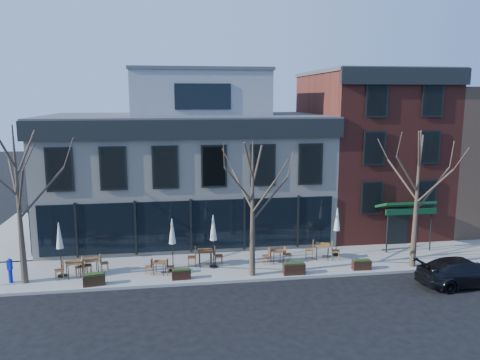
{
  "coord_description": "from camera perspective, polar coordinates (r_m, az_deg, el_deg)",
  "views": [
    {
      "loc": [
        -1.1,
        -26.85,
        9.33
      ],
      "look_at": [
        3.24,
        2.0,
        4.18
      ],
      "focal_mm": 35.0,
      "sensor_mm": 36.0,
      "label": 1
    }
  ],
  "objects": [
    {
      "name": "cafe_set_0",
      "position": [
        26.12,
        -19.65,
        -9.99
      ],
      "size": [
        1.91,
        1.08,
        0.99
      ],
      "color": "brown",
      "rests_on": "sidewalk_front"
    },
    {
      "name": "cafe_set_3",
      "position": [
        26.28,
        -4.26,
        -9.22
      ],
      "size": [
        1.98,
        0.8,
        1.05
      ],
      "color": "brown",
      "rests_on": "sidewalk_front"
    },
    {
      "name": "parked_sedan",
      "position": [
        26.45,
        25.54,
        -10.07
      ],
      "size": [
        4.88,
        2.26,
        1.38
      ],
      "primitive_type": "imported",
      "rotation": [
        0.0,
        0.0,
        1.64
      ],
      "color": "black",
      "rests_on": "ground"
    },
    {
      "name": "sidewalk_front",
      "position": [
        26.74,
        1.37,
        -10.25
      ],
      "size": [
        33.5,
        4.7,
        0.15
      ],
      "primitive_type": "cube",
      "color": "gray",
      "rests_on": "ground"
    },
    {
      "name": "red_brick_building",
      "position": [
        35.01,
        15.28,
        3.6
      ],
      "size": [
        8.2,
        11.78,
        11.18
      ],
      "color": "maroon",
      "rests_on": "ground"
    },
    {
      "name": "umbrella_2",
      "position": [
        25.5,
        -3.28,
        -6.18
      ],
      "size": [
        0.47,
        0.47,
        2.95
      ],
      "color": "black",
      "rests_on": "sidewalk_front"
    },
    {
      "name": "tree_corner",
      "position": [
        25.3,
        -25.36,
        -2.56
      ],
      "size": [
        3.93,
        3.98,
        7.92
      ],
      "color": "#382B21",
      "rests_on": "sidewalk_front"
    },
    {
      "name": "tree_mid",
      "position": [
        23.97,
        1.56,
        -3.36
      ],
      "size": [
        3.5,
        3.55,
        7.04
      ],
      "color": "#382B21",
      "rests_on": "sidewalk_front"
    },
    {
      "name": "ground",
      "position": [
        28.45,
        -5.94,
        -9.19
      ],
      "size": [
        120.0,
        120.0,
        0.0
      ],
      "primitive_type": "plane",
      "color": "black",
      "rests_on": "ground"
    },
    {
      "name": "umbrella_0",
      "position": [
        25.94,
        -21.15,
        -6.69
      ],
      "size": [
        0.46,
        0.46,
        2.88
      ],
      "color": "black",
      "rests_on": "sidewalk_front"
    },
    {
      "name": "cafe_set_1",
      "position": [
        26.34,
        -17.62,
        -9.78
      ],
      "size": [
        1.79,
        0.95,
        0.92
      ],
      "color": "brown",
      "rests_on": "sidewalk_front"
    },
    {
      "name": "tree_right",
      "position": [
        26.96,
        20.77,
        -2.01
      ],
      "size": [
        3.72,
        3.77,
        7.48
      ],
      "color": "#382B21",
      "rests_on": "sidewalk_front"
    },
    {
      "name": "cafe_set_5",
      "position": [
        27.6,
        10.02,
        -8.38
      ],
      "size": [
        2.06,
        1.1,
        1.06
      ],
      "color": "brown",
      "rests_on": "sidewalk_front"
    },
    {
      "name": "cafe_set_2",
      "position": [
        25.39,
        -9.79,
        -10.33
      ],
      "size": [
        1.59,
        0.74,
        0.82
      ],
      "color": "brown",
      "rests_on": "sidewalk_front"
    },
    {
      "name": "corner_building",
      "position": [
        32.28,
        -6.38,
        1.74
      ],
      "size": [
        18.39,
        10.39,
        11.1
      ],
      "color": "beige",
      "rests_on": "ground"
    },
    {
      "name": "cafe_set_4",
      "position": [
        26.71,
        4.53,
        -9.08
      ],
      "size": [
        1.72,
        0.73,
        0.89
      ],
      "color": "brown",
      "rests_on": "sidewalk_front"
    },
    {
      "name": "call_box",
      "position": [
        26.49,
        -26.24,
        -9.76
      ],
      "size": [
        0.26,
        0.26,
        1.3
      ],
      "color": "#0C1CA4",
      "rests_on": "sidewalk_front"
    },
    {
      "name": "umbrella_4",
      "position": [
        28.02,
        11.75,
        -5.01
      ],
      "size": [
        0.46,
        0.46,
        2.86
      ],
      "color": "black",
      "rests_on": "sidewalk_front"
    },
    {
      "name": "planter_1",
      "position": [
        24.62,
        -7.17,
        -11.3
      ],
      "size": [
        0.97,
        0.42,
        0.54
      ],
      "color": "black",
      "rests_on": "sidewalk_front"
    },
    {
      "name": "planter_2",
      "position": [
        25.21,
        6.6,
        -10.64
      ],
      "size": [
        1.15,
        0.47,
        0.64
      ],
      "color": "black",
      "rests_on": "sidewalk_front"
    },
    {
      "name": "planter_3",
      "position": [
        26.53,
        14.6,
        -9.93
      ],
      "size": [
        1.01,
        0.44,
        0.56
      ],
      "color": "black",
      "rests_on": "sidewalk_front"
    },
    {
      "name": "sidewalk_side",
      "position": [
        35.61,
        -24.92,
        -6.01
      ],
      "size": [
        4.5,
        12.0,
        0.15
      ],
      "primitive_type": "cube",
      "color": "gray",
      "rests_on": "ground"
    },
    {
      "name": "umbrella_1",
      "position": [
        25.22,
        -8.26,
        -6.55
      ],
      "size": [
        0.46,
        0.46,
        2.89
      ],
      "color": "black",
      "rests_on": "sidewalk_front"
    },
    {
      "name": "planter_0",
      "position": [
        24.78,
        -17.38,
        -11.48
      ],
      "size": [
        1.13,
        0.63,
        0.6
      ],
      "color": "#312110",
      "rests_on": "sidewalk_front"
    }
  ]
}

